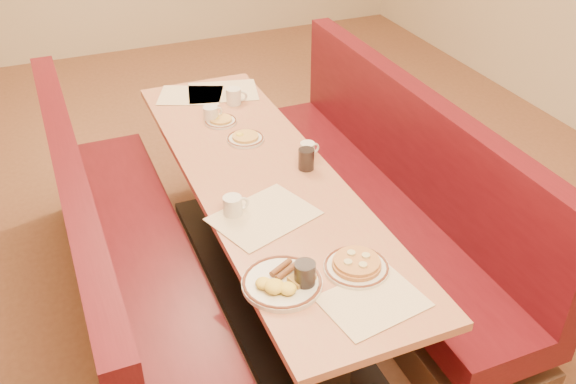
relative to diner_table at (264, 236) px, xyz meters
name	(u,v)px	position (x,y,z in m)	size (l,w,h in m)	color
ground	(266,289)	(0.00, 0.00, -0.37)	(8.00, 8.00, 0.00)	#9E6647
diner_table	(264,236)	(0.00, 0.00, 0.00)	(0.70, 2.50, 0.75)	black
booth_left	(126,272)	(-0.73, 0.00, -0.01)	(0.55, 2.50, 1.05)	#4C3326
booth_right	(385,207)	(0.73, 0.00, -0.01)	(0.55, 2.50, 1.05)	#4C3326
placemat_near_left	(264,216)	(-0.12, -0.33, 0.38)	(0.44, 0.33, 0.00)	beige
placemat_near_right	(373,301)	(0.06, -1.01, 0.38)	(0.37, 0.28, 0.00)	beige
placemat_far_left	(191,95)	(-0.08, 1.04, 0.38)	(0.38, 0.29, 0.00)	beige
placemat_far_right	(223,91)	(0.12, 1.02, 0.38)	(0.42, 0.32, 0.00)	beige
pancake_plate	(356,265)	(0.09, -0.82, 0.40)	(0.27, 0.27, 0.06)	silver
eggs_plate	(282,282)	(-0.22, -0.80, 0.39)	(0.32, 0.32, 0.06)	silver
extra_plate_mid	(245,138)	(0.04, 0.37, 0.39)	(0.20, 0.20, 0.04)	silver
extra_plate_far	(221,121)	(-0.02, 0.63, 0.39)	(0.18, 0.18, 0.04)	silver
coffee_mug_a	(308,150)	(0.28, 0.08, 0.42)	(0.11, 0.08, 0.08)	silver
coffee_mug_b	(233,205)	(-0.24, -0.26, 0.42)	(0.12, 0.09, 0.09)	silver
coffee_mug_c	(234,96)	(0.14, 0.83, 0.43)	(0.12, 0.09, 0.10)	silver
coffee_mug_d	(211,114)	(-0.06, 0.66, 0.42)	(0.12, 0.08, 0.09)	silver
soda_tumbler_near	(305,275)	(-0.14, -0.83, 0.43)	(0.08, 0.08, 0.12)	black
soda_tumbler_mid	(306,159)	(0.23, -0.02, 0.43)	(0.08, 0.08, 0.11)	black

